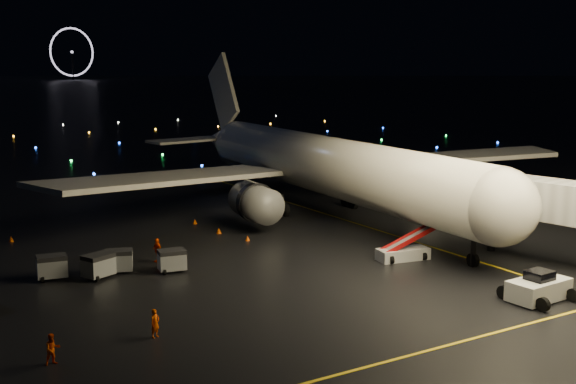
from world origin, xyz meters
The scene contains 18 objects.
lane_centre centered at (12.00, 15.00, 0.01)m, with size 0.25×80.00×0.02m, color yellow.
lane_cross centered at (-5.00, -10.00, 0.01)m, with size 60.00×0.25×0.02m, color yellow.
airliner centered at (12.18, 26.33, 8.38)m, with size 59.13×56.18×16.75m, color silver, non-canonical shape.
pushback_tug centered at (8.35, -7.32, 1.01)m, with size 4.24×2.22×2.02m, color silver.
belt_loader centered at (7.28, 5.06, 1.47)m, with size 6.07×1.66×2.94m, color silver, non-canonical shape.
crew_a centered at (-15.54, -0.51, 0.84)m, with size 0.61×0.40×1.67m, color #F44900.
crew_b centered at (-21.42, -1.33, 0.83)m, with size 0.81×0.63×1.66m, color #F44900.
crew_c centered at (-9.66, 14.45, 0.96)m, with size 1.12×0.47×1.91m, color #F44900.
safety_cone_0 centered at (-0.33, 16.98, 0.23)m, with size 0.41×0.41×0.46m, color #F55304.
safety_cone_1 centered at (-1.55, 25.58, 0.26)m, with size 0.46×0.46×0.52m, color #F55304.
safety_cone_2 centered at (-1.29, 20.80, 0.27)m, with size 0.48×0.48×0.55m, color #F55304.
safety_cone_3 centered at (-18.21, 27.33, 0.25)m, with size 0.44×0.44×0.50m, color #F55304.
ferris_wheel centered at (170.00, 720.00, 26.00)m, with size 50.00×4.00×52.00m, color black, non-canonical shape.
taxiway_lights centered at (0.00, 106.00, 0.18)m, with size 164.00×92.00×0.36m, color black, non-canonical shape.
baggage_cart_0 centered at (-9.69, 11.38, 0.84)m, with size 1.98×1.38×1.68m, color gray.
baggage_cart_1 centered at (-14.87, 12.61, 0.89)m, with size 2.09×1.46×1.77m, color gray.
baggage_cart_2 centered at (-13.14, 13.28, 0.86)m, with size 2.01×1.41×1.71m, color gray.
baggage_cart_3 centered at (-17.81, 14.06, 0.88)m, with size 2.07×1.45×1.76m, color gray.
Camera 1 is at (-29.20, -37.66, 15.27)m, focal length 45.00 mm.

